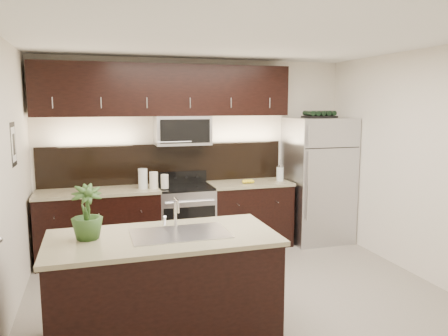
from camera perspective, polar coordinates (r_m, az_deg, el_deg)
The scene contains 12 objects.
ground at distance 4.89m, azimuth 2.24°, elevation -16.62°, with size 4.50×4.50×0.00m, color gray.
room_walls at distance 4.38m, azimuth 1.15°, elevation 3.53°, with size 4.52×4.02×2.71m.
counter_run at distance 6.17m, azimuth -6.99°, elevation -6.68°, with size 3.51×0.65×0.94m.
upper_fixtures at distance 6.11m, azimuth -7.26°, elevation 9.00°, with size 3.49×0.40×1.66m.
island at distance 4.01m, azimuth -7.84°, elevation -15.11°, with size 1.96×0.96×0.94m.
sink_faucet at distance 3.88m, azimuth -5.80°, elevation -8.29°, with size 0.84×0.50×0.28m.
refrigerator at distance 6.75m, azimuth 12.10°, elevation -1.49°, with size 0.90×0.81×1.86m, color #B2B2B7.
wine_rack at distance 6.66m, azimuth 12.36°, elevation 6.85°, with size 0.46×0.28×0.11m.
plant at distance 3.83m, azimuth -17.49°, elevation -5.54°, with size 0.26×0.26×0.46m, color #2E5020.
canisters at distance 5.92m, azimuth -9.50°, elevation -1.53°, with size 0.39×0.20×0.27m.
french_press at distance 6.47m, azimuth 7.33°, elevation -0.68°, with size 0.11×0.11×0.31m.
bananas at distance 6.25m, azimuth 2.67°, elevation -1.75°, with size 0.18×0.14×0.06m, color yellow.
Camera 1 is at (-1.46, -4.18, 2.06)m, focal length 35.00 mm.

